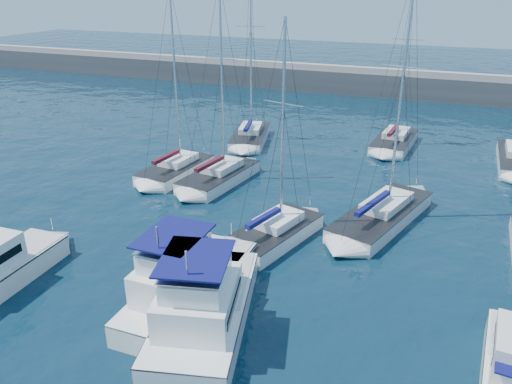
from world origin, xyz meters
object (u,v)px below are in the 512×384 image
at_px(sailboat_mid_b, 219,176).
at_px(sailboat_mid_d, 382,215).
at_px(motor_yacht_stbd_inner, 203,308).
at_px(sailboat_back_a, 250,136).
at_px(motor_yacht_port_inner, 187,284).
at_px(sailboat_back_b, 394,141).
at_px(sailboat_mid_c, 275,232).
at_px(sailboat_mid_a, 176,169).

bearing_deg(sailboat_mid_b, sailboat_mid_d, -1.73).
relative_size(motor_yacht_stbd_inner, sailboat_back_a, 0.57).
bearing_deg(sailboat_mid_b, motor_yacht_port_inner, -61.54).
bearing_deg(sailboat_mid_d, sailboat_back_b, 111.28).
bearing_deg(sailboat_back_b, sailboat_mid_b, -124.29).
bearing_deg(sailboat_back_b, sailboat_back_a, -160.30).
relative_size(motor_yacht_stbd_inner, sailboat_mid_c, 0.73).
distance_m(motor_yacht_stbd_inner, sailboat_back_a, 28.43).
bearing_deg(sailboat_mid_d, sailboat_back_a, 155.00).
bearing_deg(motor_yacht_port_inner, motor_yacht_stbd_inner, -40.95).
xyz_separation_m(sailboat_mid_a, sailboat_mid_d, (16.81, -2.39, -0.02)).
height_order(motor_yacht_stbd_inner, sailboat_back_b, sailboat_back_b).
bearing_deg(sailboat_mid_a, sailboat_mid_b, 4.28).
height_order(motor_yacht_port_inner, sailboat_mid_d, sailboat_mid_d).
bearing_deg(sailboat_mid_c, sailboat_back_b, 94.79).
distance_m(motor_yacht_port_inner, sailboat_mid_b, 15.90).
relative_size(sailboat_mid_b, sailboat_back_b, 0.96).
bearing_deg(sailboat_mid_d, motor_yacht_port_inner, -104.04).
xyz_separation_m(motor_yacht_stbd_inner, sailboat_mid_a, (-10.97, 16.37, -0.60)).
height_order(sailboat_mid_c, sailboat_back_a, sailboat_back_a).
relative_size(sailboat_mid_d, sailboat_back_b, 1.02).
xyz_separation_m(motor_yacht_port_inner, sailboat_mid_a, (-9.35, 15.00, -0.60)).
relative_size(motor_yacht_port_inner, sailboat_back_a, 0.52).
relative_size(sailboat_mid_a, sailboat_mid_c, 1.11).
height_order(sailboat_mid_c, sailboat_back_b, sailboat_back_b).
relative_size(motor_yacht_port_inner, sailboat_mid_c, 0.68).
bearing_deg(sailboat_back_b, motor_yacht_stbd_inner, -93.84).
bearing_deg(sailboat_back_a, sailboat_back_b, 1.53).
distance_m(motor_yacht_stbd_inner, sailboat_mid_d, 15.17).
bearing_deg(motor_yacht_stbd_inner, sailboat_back_a, 93.76).
xyz_separation_m(sailboat_mid_b, sailboat_mid_d, (12.89, -2.32, -0.01)).
distance_m(sailboat_mid_c, sailboat_mid_d, 7.51).
xyz_separation_m(motor_yacht_port_inner, sailboat_mid_d, (7.45, 12.61, -0.61)).
bearing_deg(sailboat_mid_b, sailboat_mid_c, -36.62).
bearing_deg(motor_yacht_stbd_inner, sailboat_mid_d, 52.92).
distance_m(sailboat_mid_b, sailboat_mid_c, 10.19).
height_order(sailboat_mid_b, sailboat_mid_c, sailboat_mid_b).
bearing_deg(motor_yacht_port_inner, sailboat_mid_a, 121.36).
xyz_separation_m(motor_yacht_port_inner, sailboat_back_b, (6.07, 29.27, -0.60)).
height_order(motor_yacht_port_inner, sailboat_mid_c, sailboat_mid_c).
height_order(motor_yacht_stbd_inner, sailboat_back_a, sailboat_back_a).
relative_size(motor_yacht_stbd_inner, sailboat_back_b, 0.62).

